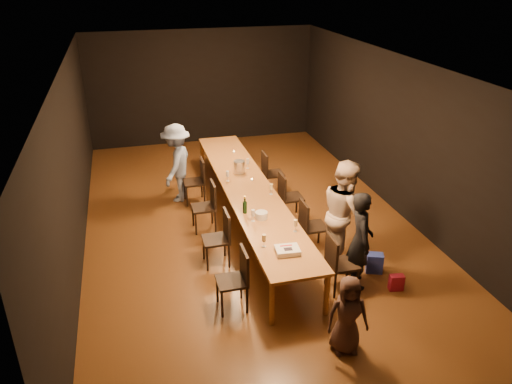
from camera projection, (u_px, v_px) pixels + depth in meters
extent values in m
plane|color=#3F230F|center=(248.00, 223.00, 9.56)|extent=(10.00, 10.00, 0.00)
cube|color=black|center=(202.00, 87.00, 13.30)|extent=(6.00, 0.04, 3.00)
cube|color=black|center=(381.00, 333.00, 4.55)|extent=(6.00, 0.04, 3.00)
cube|color=black|center=(72.00, 166.00, 8.22)|extent=(0.04, 10.00, 3.00)
cube|color=black|center=(398.00, 136.00, 9.63)|extent=(0.04, 10.00, 3.00)
cube|color=silver|center=(247.00, 65.00, 8.29)|extent=(6.00, 10.00, 0.04)
cube|color=#97612B|center=(248.00, 189.00, 9.25)|extent=(0.90, 6.00, 0.05)
cylinder|color=#97612B|center=(272.00, 303.00, 6.78)|extent=(0.08, 0.08, 0.70)
cylinder|color=#97612B|center=(327.00, 294.00, 6.97)|extent=(0.08, 0.08, 0.70)
cylinder|color=#97612B|center=(202.00, 156.00, 11.86)|extent=(0.08, 0.08, 0.70)
cylinder|color=#97612B|center=(235.00, 153.00, 12.04)|extent=(0.08, 0.08, 0.70)
imported|color=black|center=(360.00, 240.00, 7.47)|extent=(0.49, 0.64, 1.56)
imported|color=#C5AA94|center=(345.00, 213.00, 7.99)|extent=(0.78, 0.95, 1.80)
imported|color=#7D93C2|center=(177.00, 163.00, 10.18)|extent=(0.99, 1.21, 1.63)
imported|color=#442D26|center=(348.00, 315.00, 6.26)|extent=(0.58, 0.43, 1.09)
cube|color=#B81B3E|center=(396.00, 283.00, 7.59)|extent=(0.23, 0.15, 0.26)
cube|color=#2538A4|center=(375.00, 263.00, 8.02)|extent=(0.31, 0.26, 0.33)
cube|color=white|center=(287.00, 250.00, 7.18)|extent=(0.37, 0.30, 0.08)
cube|color=black|center=(288.00, 249.00, 7.14)|extent=(0.13, 0.10, 0.00)
cube|color=red|center=(286.00, 246.00, 7.22)|extent=(0.18, 0.04, 0.00)
cylinder|color=silver|center=(261.00, 215.00, 8.13)|extent=(0.22, 0.22, 0.11)
cylinder|color=silver|center=(239.00, 167.00, 9.85)|extent=(0.29, 0.29, 0.25)
cylinder|color=#B2B7B2|center=(294.00, 245.00, 7.37)|extent=(0.05, 0.05, 0.03)
cylinder|color=#B2B7B2|center=(252.00, 180.00, 9.54)|extent=(0.05, 0.05, 0.03)
cylinder|color=#B2B7B2|center=(234.00, 152.00, 10.91)|extent=(0.05, 0.05, 0.03)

